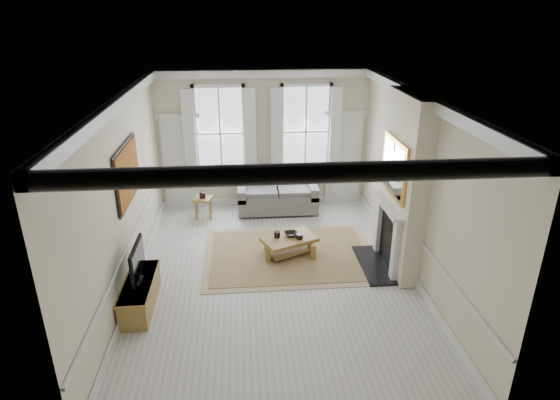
{
  "coord_description": "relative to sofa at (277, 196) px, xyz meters",
  "views": [
    {
      "loc": [
        -0.55,
        -7.68,
        4.77
      ],
      "look_at": [
        0.17,
        0.75,
        1.25
      ],
      "focal_mm": 30.0,
      "sensor_mm": 36.0,
      "label": 1
    }
  ],
  "objects": [
    {
      "name": "hearth",
      "position": [
        1.69,
        -2.91,
        -0.34
      ],
      "size": [
        0.55,
        1.5,
        0.05
      ],
      "primitive_type": "cube",
      "color": "black",
      "rests_on": "floor"
    },
    {
      "name": "back_wall",
      "position": [
        -0.31,
        0.49,
        1.33
      ],
      "size": [
        5.2,
        0.0,
        5.2
      ],
      "primitive_type": "plane",
      "rotation": [
        1.57,
        0.0,
        0.0
      ],
      "color": "beige",
      "rests_on": "floor"
    },
    {
      "name": "rug",
      "position": [
        0.06,
        -2.34,
        -0.36
      ],
      "size": [
        3.5,
        2.6,
        0.02
      ],
      "primitive_type": "cube",
      "color": "#906F4A",
      "rests_on": "floor"
    },
    {
      "name": "ceiling",
      "position": [
        -0.31,
        -3.11,
        3.03
      ],
      "size": [
        7.2,
        7.2,
        0.0
      ],
      "primitive_type": "plane",
      "rotation": [
        3.14,
        0.0,
        0.0
      ],
      "color": "white",
      "rests_on": "back_wall"
    },
    {
      "name": "ceramic_pot_a",
      "position": [
        -0.19,
        -2.29,
        0.09
      ],
      "size": [
        0.12,
        0.12,
        0.12
      ],
      "primitive_type": "cylinder",
      "color": "black",
      "rests_on": "coffee_table"
    },
    {
      "name": "ceramic_pot_b",
      "position": [
        0.26,
        -2.39,
        0.08
      ],
      "size": [
        0.14,
        0.14,
        0.1
      ],
      "primitive_type": "cylinder",
      "color": "black",
      "rests_on": "coffee_table"
    },
    {
      "name": "window_right",
      "position": [
        0.74,
        0.44,
        1.53
      ],
      "size": [
        1.26,
        0.2,
        2.2
      ],
      "primitive_type": null,
      "color": "#B2BCC6",
      "rests_on": "back_wall"
    },
    {
      "name": "sofa",
      "position": [
        0.0,
        0.0,
        0.0
      ],
      "size": [
        1.96,
        0.95,
        0.88
      ],
      "color": "slate",
      "rests_on": "floor"
    },
    {
      "name": "right_wall",
      "position": [
        2.29,
        -3.11,
        1.33
      ],
      "size": [
        0.0,
        7.2,
        7.2
      ],
      "primitive_type": "plane",
      "rotation": [
        1.57,
        0.0,
        -1.57
      ],
      "color": "beige",
      "rests_on": "floor"
    },
    {
      "name": "floor",
      "position": [
        -0.31,
        -3.11,
        -0.37
      ],
      "size": [
        7.2,
        7.2,
        0.0
      ],
      "primitive_type": "plane",
      "color": "#B7B5AD",
      "rests_on": "ground"
    },
    {
      "name": "window_left",
      "position": [
        -1.36,
        0.44,
        1.53
      ],
      "size": [
        1.26,
        0.2,
        2.2
      ],
      "primitive_type": null,
      "color": "#B2BCC6",
      "rests_on": "back_wall"
    },
    {
      "name": "door_right",
      "position": [
        1.74,
        0.45,
        0.78
      ],
      "size": [
        0.9,
        0.08,
        2.3
      ],
      "primitive_type": "cube",
      "color": "silver",
      "rests_on": "floor"
    },
    {
      "name": "bowl",
      "position": [
        0.11,
        -2.24,
        0.07
      ],
      "size": [
        0.32,
        0.32,
        0.07
      ],
      "primitive_type": "imported",
      "rotation": [
        0.0,
        0.0,
        0.16
      ],
      "color": "black",
      "rests_on": "coffee_table"
    },
    {
      "name": "door_left",
      "position": [
        -2.36,
        0.45,
        0.78
      ],
      "size": [
        0.9,
        0.08,
        2.3
      ],
      "primitive_type": "cube",
      "color": "silver",
      "rests_on": "floor"
    },
    {
      "name": "left_wall",
      "position": [
        -2.91,
        -3.11,
        1.33
      ],
      "size": [
        0.0,
        7.2,
        7.2
      ],
      "primitive_type": "plane",
      "rotation": [
        1.57,
        0.0,
        1.57
      ],
      "color": "beige",
      "rests_on": "floor"
    },
    {
      "name": "fireplace",
      "position": [
        1.89,
        -2.91,
        0.36
      ],
      "size": [
        0.21,
        1.45,
        1.33
      ],
      "color": "silver",
      "rests_on": "floor"
    },
    {
      "name": "mirror",
      "position": [
        1.9,
        -2.91,
        1.68
      ],
      "size": [
        0.06,
        1.26,
        1.06
      ],
      "primitive_type": "cube",
      "color": "gold",
      "rests_on": "chimney_breast"
    },
    {
      "name": "coffee_table",
      "position": [
        0.06,
        -2.34,
        -0.05
      ],
      "size": [
        1.23,
        1.01,
        0.4
      ],
      "rotation": [
        0.0,
        0.0,
        0.42
      ],
      "color": "brown",
      "rests_on": "rug"
    },
    {
      "name": "painting",
      "position": [
        -2.87,
        -2.81,
        1.68
      ],
      "size": [
        0.05,
        1.66,
        1.06
      ],
      "primitive_type": "cube",
      "color": "#A6631C",
      "rests_on": "left_wall"
    },
    {
      "name": "chimney_breast",
      "position": [
        2.12,
        -2.91,
        1.33
      ],
      "size": [
        0.35,
        1.7,
        3.38
      ],
      "primitive_type": "cube",
      "color": "beige",
      "rests_on": "floor"
    },
    {
      "name": "tv",
      "position": [
        -2.62,
        -3.9,
        0.53
      ],
      "size": [
        0.08,
        0.9,
        0.68
      ],
      "color": "black",
      "rests_on": "tv_stand"
    },
    {
      "name": "side_table",
      "position": [
        -1.82,
        -0.25,
        0.03
      ],
      "size": [
        0.5,
        0.5,
        0.5
      ],
      "rotation": [
        0.0,
        0.0,
        -0.24
      ],
      "color": "brown",
      "rests_on": "floor"
    },
    {
      "name": "tv_stand",
      "position": [
        -2.65,
        -3.9,
        -0.12
      ],
      "size": [
        0.45,
        1.4,
        0.5
      ],
      "primitive_type": "cube",
      "color": "brown",
      "rests_on": "floor"
    }
  ]
}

